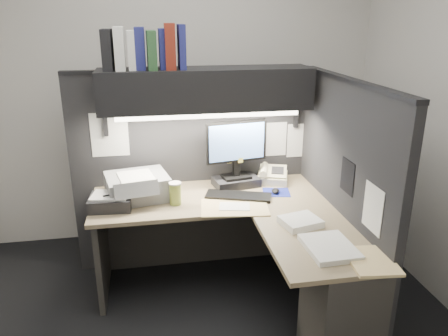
{
  "coord_description": "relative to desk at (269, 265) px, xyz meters",
  "views": [
    {
      "loc": [
        -0.31,
        -2.42,
        2.0
      ],
      "look_at": [
        0.22,
        0.51,
        0.96
      ],
      "focal_mm": 35.0,
      "sensor_mm": 36.0,
      "label": 1
    }
  ],
  "objects": [
    {
      "name": "floor",
      "position": [
        -0.43,
        0.0,
        -0.44
      ],
      "size": [
        3.5,
        3.5,
        0.0
      ],
      "primitive_type": "plane",
      "color": "black",
      "rests_on": "ground"
    },
    {
      "name": "task_light_tube",
      "position": [
        -0.3,
        0.61,
        0.89
      ],
      "size": [
        1.32,
        0.04,
        0.04
      ],
      "primitive_type": "cylinder",
      "rotation": [
        0.0,
        1.57,
        0.0
      ],
      "color": "white",
      "rests_on": "overhead_shelf"
    },
    {
      "name": "mousepad",
      "position": [
        0.2,
        0.54,
        0.29
      ],
      "size": [
        0.23,
        0.21,
        0.0
      ],
      "primitive_type": "cube",
      "rotation": [
        0.0,
        0.0,
        -0.19
      ],
      "color": "navy",
      "rests_on": "desk"
    },
    {
      "name": "wall_front",
      "position": [
        -0.43,
        -1.5,
        0.91
      ],
      "size": [
        3.5,
        0.04,
        2.7
      ],
      "primitive_type": "cube",
      "color": "silver",
      "rests_on": "floor"
    },
    {
      "name": "open_folder",
      "position": [
        -0.17,
        0.32,
        0.29
      ],
      "size": [
        0.5,
        0.36,
        0.01
      ],
      "primitive_type": "cube",
      "rotation": [
        0.0,
        0.0,
        -0.13
      ],
      "color": "#DFC07D",
      "rests_on": "desk"
    },
    {
      "name": "binder_row",
      "position": [
        -0.73,
        0.75,
        1.35
      ],
      "size": [
        0.56,
        0.26,
        0.31
      ],
      "color": "black",
      "rests_on": "overhead_shelf"
    },
    {
      "name": "paper_stack_b",
      "position": [
        0.25,
        -0.35,
        0.3
      ],
      "size": [
        0.28,
        0.34,
        0.03
      ],
      "primitive_type": "cube",
      "rotation": [
        0.0,
        0.0,
        0.03
      ],
      "color": "white",
      "rests_on": "desk"
    },
    {
      "name": "notebook_stack",
      "position": [
        -1.02,
        0.48,
        0.33
      ],
      "size": [
        0.31,
        0.26,
        0.09
      ],
      "primitive_type": "cube",
      "rotation": [
        0.0,
        0.0,
        -0.07
      ],
      "color": "black",
      "rests_on": "desk"
    },
    {
      "name": "partition_back",
      "position": [
        -0.4,
        0.93,
        0.36
      ],
      "size": [
        1.9,
        0.06,
        1.6
      ],
      "primitive_type": "cube",
      "color": "black",
      "rests_on": "floor"
    },
    {
      "name": "keyboard",
      "position": [
        -0.1,
        0.5,
        0.3
      ],
      "size": [
        0.51,
        0.31,
        0.02
      ],
      "primitive_type": "cube",
      "rotation": [
        0.0,
        0.0,
        -0.33
      ],
      "color": "black",
      "rests_on": "desk"
    },
    {
      "name": "mouse",
      "position": [
        0.19,
        0.53,
        0.31
      ],
      "size": [
        0.08,
        0.11,
        0.03
      ],
      "primitive_type": "ellipsoid",
      "rotation": [
        0.0,
        0.0,
        -0.35
      ],
      "color": "black",
      "rests_on": "mousepad"
    },
    {
      "name": "manila_stack",
      "position": [
        0.42,
        -0.51,
        0.3
      ],
      "size": [
        0.27,
        0.33,
        0.02
      ],
      "primitive_type": "cube",
      "rotation": [
        0.0,
        0.0,
        -0.11
      ],
      "color": "#DFC07D",
      "rests_on": "desk"
    },
    {
      "name": "telephone",
      "position": [
        0.24,
        0.78,
        0.34
      ],
      "size": [
        0.3,
        0.31,
        0.1
      ],
      "primitive_type": "cube",
      "rotation": [
        0.0,
        0.0,
        -0.33
      ],
      "color": "beige",
      "rests_on": "desk"
    },
    {
      "name": "monitor",
      "position": [
        -0.07,
        0.73,
        0.5
      ],
      "size": [
        0.48,
        0.27,
        0.52
      ],
      "rotation": [
        0.0,
        0.0,
        0.17
      ],
      "color": "black",
      "rests_on": "desk"
    },
    {
      "name": "paper_stack_a",
      "position": [
        0.19,
        -0.01,
        0.31
      ],
      "size": [
        0.28,
        0.25,
        0.05
      ],
      "primitive_type": "cube",
      "rotation": [
        0.0,
        0.0,
        0.23
      ],
      "color": "white",
      "rests_on": "desk"
    },
    {
      "name": "printer",
      "position": [
        -0.84,
        0.63,
        0.37
      ],
      "size": [
        0.5,
        0.45,
        0.17
      ],
      "primitive_type": "cube",
      "rotation": [
        0.0,
        0.0,
        0.19
      ],
      "color": "gray",
      "rests_on": "desk"
    },
    {
      "name": "partition_right",
      "position": [
        0.55,
        0.18,
        0.36
      ],
      "size": [
        0.06,
        1.5,
        1.6
      ],
      "primitive_type": "cube",
      "color": "black",
      "rests_on": "floor"
    },
    {
      "name": "wall_back",
      "position": [
        -0.43,
        1.5,
        0.91
      ],
      "size": [
        3.5,
        0.04,
        2.7
      ],
      "primitive_type": "cube",
      "color": "silver",
      "rests_on": "floor"
    },
    {
      "name": "desk",
      "position": [
        0.0,
        0.0,
        0.0
      ],
      "size": [
        1.7,
        1.53,
        0.73
      ],
      "color": "#927C5D",
      "rests_on": "floor"
    },
    {
      "name": "pinned_papers",
      "position": [
        -0.0,
        0.56,
        0.61
      ],
      "size": [
        1.76,
        1.31,
        0.51
      ],
      "color": "white",
      "rests_on": "partition_back"
    },
    {
      "name": "coffee_cup",
      "position": [
        -0.57,
        0.46,
        0.36
      ],
      "size": [
        0.11,
        0.11,
        0.15
      ],
      "primitive_type": "cylinder",
      "rotation": [
        0.0,
        0.0,
        -0.38
      ],
      "color": "#BEBD4C",
      "rests_on": "desk"
    },
    {
      "name": "overhead_shelf",
      "position": [
        -0.3,
        0.75,
        1.06
      ],
      "size": [
        1.55,
        0.34,
        0.3
      ],
      "primitive_type": "cube",
      "color": "black",
      "rests_on": "partition_back"
    }
  ]
}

